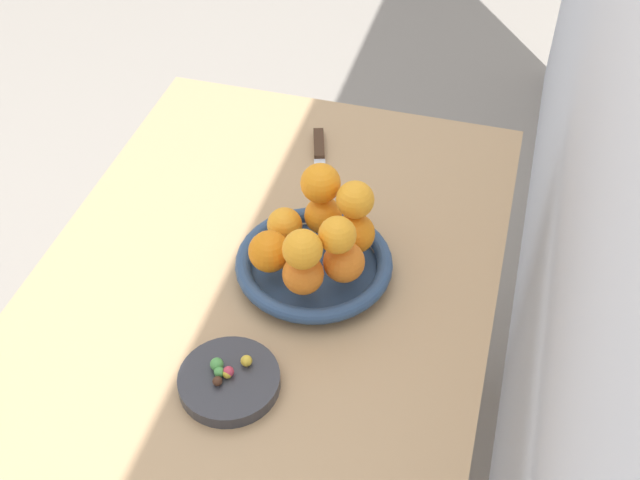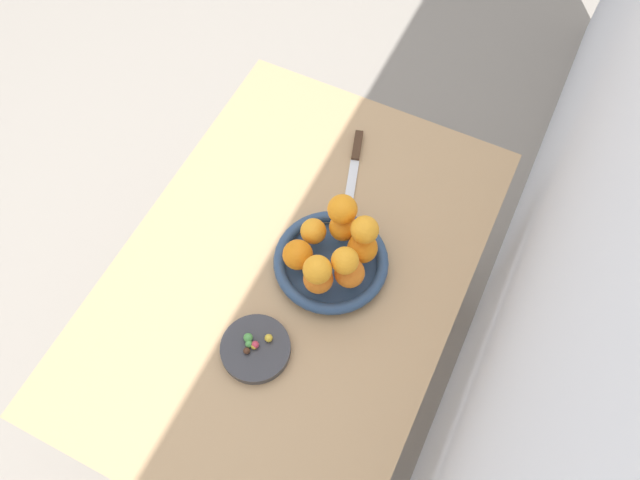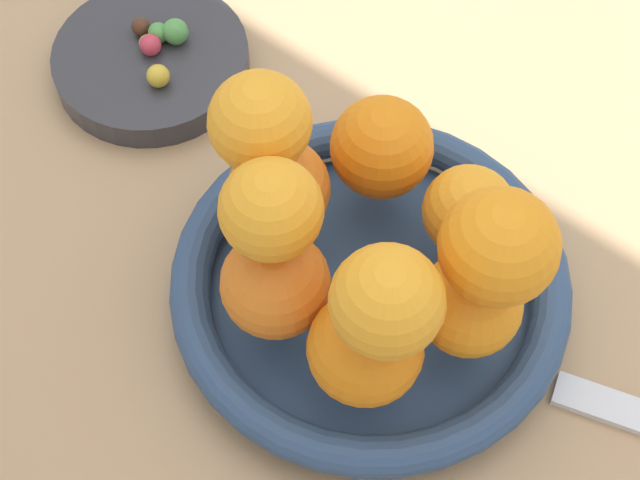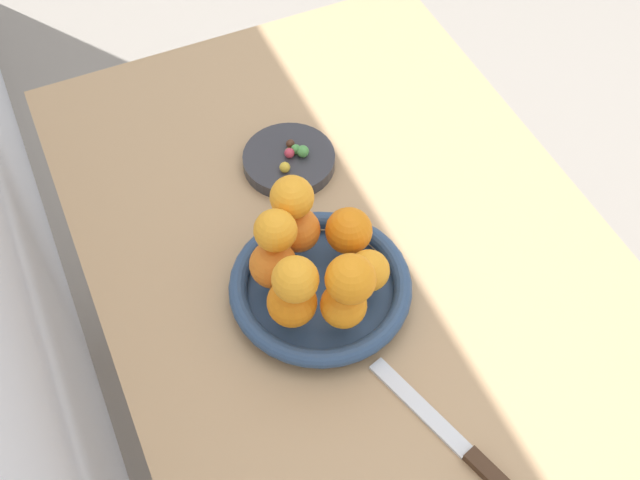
{
  "view_description": "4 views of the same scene",
  "coord_description": "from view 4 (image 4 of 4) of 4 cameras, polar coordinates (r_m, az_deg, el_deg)",
  "views": [
    {
      "loc": [
        0.84,
        0.34,
        1.71
      ],
      "look_at": [
        -0.03,
        0.1,
        0.85
      ],
      "focal_mm": 45.0,
      "sensor_mm": 36.0,
      "label": 1
    },
    {
      "loc": [
        0.53,
        0.34,
        2.02
      ],
      "look_at": [
        -0.06,
        0.05,
        0.83
      ],
      "focal_mm": 35.0,
      "sensor_mm": 36.0,
      "label": 2
    },
    {
      "loc": [
        -0.21,
        0.34,
        1.33
      ],
      "look_at": [
        -0.02,
        0.09,
        0.81
      ],
      "focal_mm": 55.0,
      "sensor_mm": 36.0,
      "label": 3
    },
    {
      "loc": [
        -0.62,
        0.34,
        1.72
      ],
      "look_at": [
        -0.02,
        0.06,
        0.82
      ],
      "focal_mm": 45.0,
      "sensor_mm": 36.0,
      "label": 4
    }
  ],
  "objects": [
    {
      "name": "candy_ball_4",
      "position": [
        1.3,
        -1.73,
        6.47
      ],
      "size": [
        0.02,
        0.02,
        0.02
      ],
      "primitive_type": "sphere",
      "color": "#4C9947",
      "rests_on": "candy_dish"
    },
    {
      "name": "orange_0",
      "position": [
        1.13,
        2.07,
        0.66
      ],
      "size": [
        0.07,
        0.07,
        0.07
      ],
      "primitive_type": "sphere",
      "color": "orange",
      "rests_on": "fruit_bowl"
    },
    {
      "name": "dining_table",
      "position": [
        1.28,
        2.28,
        -3.09
      ],
      "size": [
        1.1,
        0.76,
        0.74
      ],
      "color": "tan",
      "rests_on": "ground_plane"
    },
    {
      "name": "fruit_bowl",
      "position": [
        1.14,
        0.03,
        -3.39
      ],
      "size": [
        0.26,
        0.26,
        0.04
      ],
      "color": "navy",
      "rests_on": "dining_table"
    },
    {
      "name": "ground_plane",
      "position": [
        1.86,
        1.61,
        -14.26
      ],
      "size": [
        6.0,
        6.0,
        0.0
      ],
      "primitive_type": "plane",
      "color": "gray"
    },
    {
      "name": "orange_7",
      "position": [
        1.01,
        -1.77,
        -2.82
      ],
      "size": [
        0.06,
        0.06,
        0.06
      ],
      "primitive_type": "sphere",
      "color": "orange",
      "rests_on": "orange_3"
    },
    {
      "name": "candy_ball_3",
      "position": [
        1.3,
        -2.12,
        6.86
      ],
      "size": [
        0.01,
        0.01,
        0.01
      ],
      "primitive_type": "sphere",
      "color": "#472819",
      "rests_on": "candy_dish"
    },
    {
      "name": "candy_ball_5",
      "position": [
        1.29,
        -2.21,
        6.26
      ],
      "size": [
        0.01,
        0.01,
        0.01
      ],
      "primitive_type": "sphere",
      "color": "gold",
      "rests_on": "candy_dish"
    },
    {
      "name": "orange_1",
      "position": [
        1.14,
        -1.61,
        0.73
      ],
      "size": [
        0.07,
        0.07,
        0.07
      ],
      "primitive_type": "sphere",
      "color": "orange",
      "rests_on": "fruit_bowl"
    },
    {
      "name": "candy_ball_0",
      "position": [
        1.29,
        -2.19,
        6.2
      ],
      "size": [
        0.02,
        0.02,
        0.02
      ],
      "primitive_type": "sphere",
      "color": "#C6384C",
      "rests_on": "candy_dish"
    },
    {
      "name": "candy_ball_1",
      "position": [
        1.27,
        -2.52,
        5.19
      ],
      "size": [
        0.02,
        0.02,
        0.02
      ],
      "primitive_type": "sphere",
      "color": "gold",
      "rests_on": "candy_dish"
    },
    {
      "name": "candy_ball_2",
      "position": [
        1.29,
        -1.36,
        6.28
      ],
      "size": [
        0.02,
        0.02,
        0.02
      ],
      "primitive_type": "sphere",
      "color": "#4C9947",
      "rests_on": "candy_dish"
    },
    {
      "name": "candy_dish",
      "position": [
        1.3,
        -2.22,
        5.68
      ],
      "size": [
        0.15,
        0.15,
        0.02
      ],
      "primitive_type": "cylinder",
      "color": "#333338",
      "rests_on": "dining_table"
    },
    {
      "name": "orange_2",
      "position": [
        1.1,
        -3.35,
        -1.76
      ],
      "size": [
        0.07,
        0.07,
        0.07
      ],
      "primitive_type": "sphere",
      "color": "orange",
      "rests_on": "fruit_bowl"
    },
    {
      "name": "orange_6",
      "position": [
        1.09,
        -2.01,
        3.06
      ],
      "size": [
        0.06,
        0.06,
        0.06
      ],
      "primitive_type": "sphere",
      "color": "orange",
      "rests_on": "orange_1"
    },
    {
      "name": "orange_9",
      "position": [
        1.06,
        -3.19,
        0.68
      ],
      "size": [
        0.06,
        0.06,
        0.06
      ],
      "primitive_type": "sphere",
      "color": "orange",
      "rests_on": "orange_2"
    },
    {
      "name": "knife",
      "position": [
        1.06,
        9.82,
        -14.07
      ],
      "size": [
        0.25,
        0.1,
        0.01
      ],
      "color": "#3F2819",
      "rests_on": "dining_table"
    },
    {
      "name": "orange_8",
      "position": [
        1.01,
        2.18,
        -2.8
      ],
      "size": [
        0.07,
        0.07,
        0.07
      ],
      "primitive_type": "sphere",
      "color": "orange",
      "rests_on": "orange_4"
    },
    {
      "name": "orange_5",
      "position": [
        1.1,
        3.48,
        -2.19
      ],
      "size": [
        0.06,
        0.06,
        0.06
      ],
      "primitive_type": "sphere",
      "color": "orange",
      "rests_on": "fruit_bowl"
    },
    {
      "name": "orange_4",
      "position": [
        1.07,
        1.68,
        -4.65
      ],
      "size": [
        0.06,
        0.06,
        0.06
      ],
      "primitive_type": "sphere",
      "color": "orange",
      "rests_on": "fruit_bowl"
    },
    {
      "name": "orange_3",
      "position": [
        1.07,
        -2.01,
        -4.45
      ],
      "size": [
        0.07,
        0.07,
        0.07
      ],
      "primitive_type": "sphere",
      "color": "orange",
      "rests_on": "fruit_bowl"
    }
  ]
}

